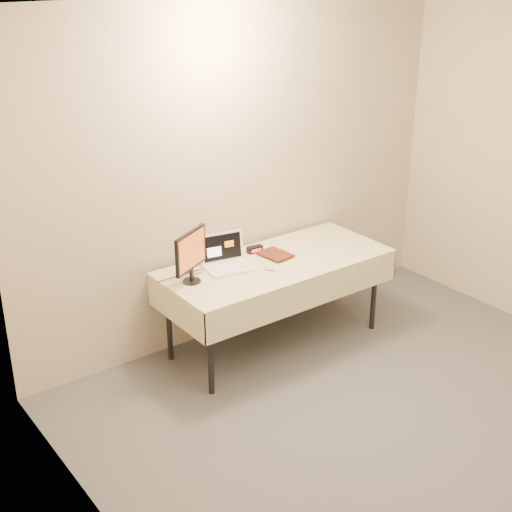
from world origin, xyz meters
TOP-DOWN VIEW (x-y plane):
  - ground at (0.00, 0.00)m, footprint 5.00×5.00m
  - back_wall at (0.00, 2.50)m, footprint 4.00×0.10m
  - table at (0.00, 2.05)m, footprint 1.86×0.81m
  - laptop at (-0.37, 2.19)m, footprint 0.40×0.35m
  - monitor at (-0.74, 2.11)m, footprint 0.35×0.20m
  - book at (-0.04, 2.11)m, footprint 0.19×0.05m
  - alarm_clock at (-0.03, 2.29)m, footprint 0.13×0.06m
  - clicker at (-0.14, 1.94)m, footprint 0.08×0.11m
  - paper_form at (0.30, 1.93)m, footprint 0.17×0.32m
  - usb_dongle at (-0.73, 2.08)m, footprint 0.06×0.03m

SIDE VIEW (x-z plane):
  - ground at x=0.00m, z-range 0.00..0.00m
  - table at x=0.00m, z-range 0.31..1.05m
  - paper_form at x=0.30m, z-range 0.74..0.74m
  - usb_dongle at x=-0.73m, z-range 0.74..0.75m
  - clicker at x=-0.14m, z-range 0.74..0.76m
  - alarm_clock at x=-0.03m, z-range 0.74..0.79m
  - laptop at x=-0.37m, z-range 0.67..0.92m
  - book at x=-0.04m, z-range 0.74..0.99m
  - monitor at x=-0.74m, z-range 0.77..1.17m
  - back_wall at x=0.00m, z-range 0.00..2.70m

